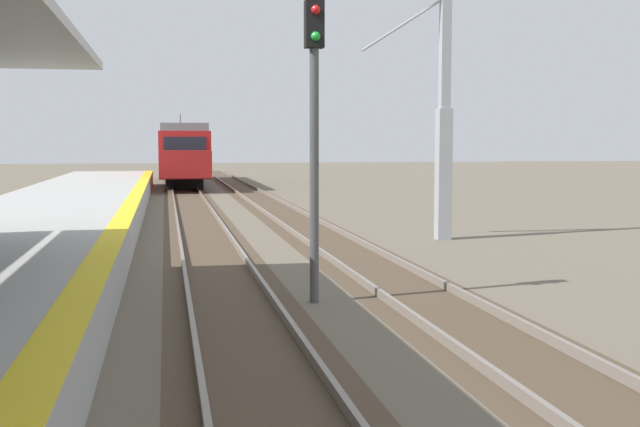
{
  "coord_description": "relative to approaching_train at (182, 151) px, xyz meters",
  "views": [
    {
      "loc": [
        0.82,
        1.86,
        2.81
      ],
      "look_at": [
        2.32,
        9.6,
        2.1
      ],
      "focal_mm": 45.05,
      "sensor_mm": 36.0,
      "label": 1
    }
  ],
  "objects": [
    {
      "name": "approaching_train",
      "position": [
        0.0,
        0.0,
        0.0
      ],
      "size": [
        2.93,
        19.6,
        4.76
      ],
      "color": "maroon",
      "rests_on": "ground"
    },
    {
      "name": "track_pair_nearest_platform",
      "position": [
        -0.0,
        -35.61,
        -2.13
      ],
      "size": [
        2.34,
        120.0,
        0.16
      ],
      "color": "#4C3D2D",
      "rests_on": "ground"
    },
    {
      "name": "track_pair_middle",
      "position": [
        3.4,
        -35.61,
        -2.13
      ],
      "size": [
        2.34,
        120.0,
        0.16
      ],
      "color": "#4C3D2D",
      "rests_on": "ground"
    },
    {
      "name": "catenary_pylon_far_side",
      "position": [
        6.45,
        -31.84,
        1.43
      ],
      "size": [
        5.0,
        0.4,
        7.5
      ],
      "color": "#9EA3A8",
      "rests_on": "ground"
    },
    {
      "name": "rail_signal_post",
      "position": [
        1.45,
        -40.12,
        1.02
      ],
      "size": [
        0.32,
        0.34,
        5.2
      ],
      "color": "#4C4C4C",
      "rests_on": "ground"
    }
  ]
}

